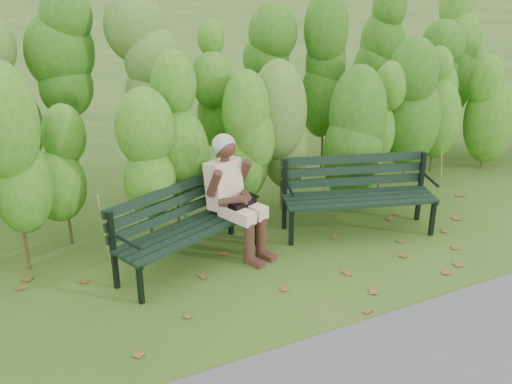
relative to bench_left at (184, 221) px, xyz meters
name	(u,v)px	position (x,y,z in m)	size (l,w,h in m)	color
ground	(273,278)	(0.62, -0.65, -0.45)	(80.00, 80.00, 0.00)	#294A14
hedge_band	(196,102)	(0.62, 1.21, 0.81)	(11.04, 1.67, 2.42)	#47381E
leaf_litter	(213,295)	(0.01, -0.67, -0.45)	(5.86, 2.30, 0.01)	brown
bench_left	(184,221)	(0.00, 0.00, 0.00)	(1.61, 1.01, 0.77)	black
bench_right	(357,189)	(1.92, -0.12, 0.02)	(1.68, 0.99, 0.80)	black
seated_woman	(233,189)	(0.54, 0.03, 0.22)	(0.57, 0.78, 1.21)	beige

